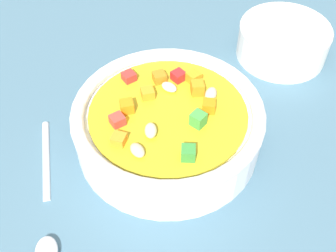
{
  "coord_description": "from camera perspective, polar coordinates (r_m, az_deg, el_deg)",
  "views": [
    {
      "loc": [
        29.85,
        -9.52,
        37.81
      ],
      "look_at": [
        0.0,
        0.0,
        2.83
      ],
      "focal_mm": 44.7,
      "sensor_mm": 36.0,
      "label": 1
    }
  ],
  "objects": [
    {
      "name": "spoon",
      "position": [
        0.46,
        -16.31,
        -9.57
      ],
      "size": [
        18.68,
        3.43,
        1.05
      ],
      "rotation": [
        0.0,
        0.0,
        6.18
      ],
      "color": "silver",
      "rests_on": "ground_plane"
    },
    {
      "name": "side_bowl_small",
      "position": [
        0.61,
        15.42,
        11.2
      ],
      "size": [
        12.52,
        12.52,
        5.0
      ],
      "color": "white",
      "rests_on": "ground_plane"
    },
    {
      "name": "soup_bowl_main",
      "position": [
        0.47,
        0.0,
        0.29
      ],
      "size": [
        21.13,
        21.13,
        6.64
      ],
      "color": "white",
      "rests_on": "ground_plane"
    },
    {
      "name": "ground_plane",
      "position": [
        0.5,
        0.0,
        -2.94
      ],
      "size": [
        140.0,
        140.0,
        2.0
      ],
      "primitive_type": "cube",
      "color": "#42667A"
    }
  ]
}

